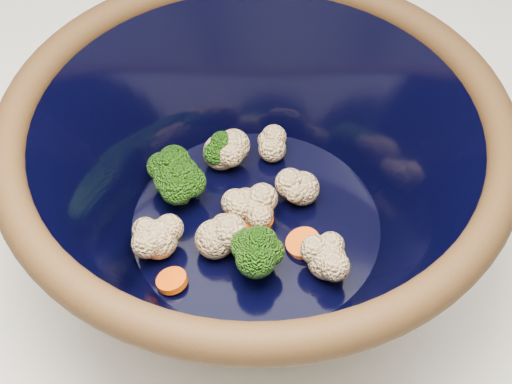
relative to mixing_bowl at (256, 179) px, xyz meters
The scene contains 2 objects.
mixing_bowl is the anchor object (origin of this frame).
vegetable_pile 0.04m from the mixing_bowl, behind, with size 0.19×0.19×0.05m.
Camera 1 is at (0.19, -0.39, 1.44)m, focal length 50.00 mm.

